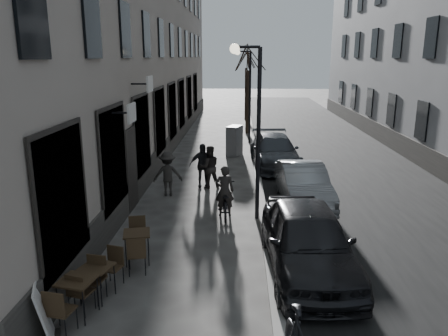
# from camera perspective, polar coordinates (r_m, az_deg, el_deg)

# --- Properties ---
(road) EXTENTS (7.30, 60.00, 0.00)m
(road) POSITION_cam_1_polar(r_m,az_deg,el_deg) (23.33, 12.91, 2.29)
(road) COLOR black
(road) RESTS_ON ground
(kerb) EXTENTS (0.25, 60.00, 0.12)m
(kerb) POSITION_cam_1_polar(r_m,az_deg,el_deg) (22.92, 3.91, 2.56)
(kerb) COLOR gray
(kerb) RESTS_ON ground
(streetlamp_near) EXTENTS (0.90, 0.28, 5.09)m
(streetlamp_near) POSITION_cam_1_polar(r_m,az_deg,el_deg) (12.53, 3.79, 7.07)
(streetlamp_near) COLOR black
(streetlamp_near) RESTS_ON ground
(streetlamp_far) EXTENTS (0.90, 0.28, 5.09)m
(streetlamp_far) POSITION_cam_1_polar(r_m,az_deg,el_deg) (24.48, 3.01, 10.66)
(streetlamp_far) COLOR black
(streetlamp_far) RESTS_ON ground
(tree_near) EXTENTS (2.40, 2.40, 5.70)m
(tree_near) POSITION_cam_1_polar(r_m,az_deg,el_deg) (27.42, 3.12, 14.20)
(tree_near) COLOR black
(tree_near) RESTS_ON ground
(tree_far) EXTENTS (2.40, 2.40, 5.70)m
(tree_far) POSITION_cam_1_polar(r_m,az_deg,el_deg) (33.42, 2.95, 14.24)
(tree_far) COLOR black
(tree_far) RESTS_ON ground
(bistro_set_a) EXTENTS (0.72, 1.57, 0.90)m
(bistro_set_a) POSITION_cam_1_polar(r_m,az_deg,el_deg) (8.88, -18.54, -15.31)
(bistro_set_a) COLOR #312416
(bistro_set_a) RESTS_ON ground
(bistro_set_b) EXTENTS (0.78, 1.47, 0.84)m
(bistro_set_b) POSITION_cam_1_polar(r_m,az_deg,el_deg) (9.36, -16.23, -13.71)
(bistro_set_b) COLOR #312416
(bistro_set_b) RESTS_ON ground
(bistro_set_c) EXTENTS (0.73, 1.55, 0.89)m
(bistro_set_c) POSITION_cam_1_polar(r_m,az_deg,el_deg) (10.64, -11.27, -9.71)
(bistro_set_c) COLOR #312416
(bistro_set_c) RESTS_ON ground
(sign_board) EXTENTS (0.55, 0.67, 1.04)m
(sign_board) POSITION_cam_1_polar(r_m,az_deg,el_deg) (8.40, -22.31, -17.85)
(sign_board) COLOR black
(sign_board) RESTS_ON ground
(utility_cabinet) EXTENTS (0.84, 1.10, 1.46)m
(utility_cabinet) POSITION_cam_1_polar(r_m,az_deg,el_deg) (21.41, 1.37, 3.58)
(utility_cabinet) COLOR slate
(utility_cabinet) RESTS_ON ground
(bicycle) EXTENTS (0.74, 1.87, 0.96)m
(bicycle) POSITION_cam_1_polar(r_m,az_deg,el_deg) (13.35, 0.07, -4.26)
(bicycle) COLOR black
(bicycle) RESTS_ON ground
(cyclist_rider) EXTENTS (0.59, 0.41, 1.58)m
(cyclist_rider) POSITION_cam_1_polar(r_m,az_deg,el_deg) (13.26, 0.08, -3.00)
(cyclist_rider) COLOR #272422
(cyclist_rider) RESTS_ON ground
(pedestrian_near) EXTENTS (0.90, 0.77, 1.58)m
(pedestrian_near) POSITION_cam_1_polar(r_m,az_deg,el_deg) (16.08, -1.93, 0.14)
(pedestrian_near) COLOR black
(pedestrian_near) RESTS_ON ground
(pedestrian_mid) EXTENTS (1.09, 0.74, 1.55)m
(pedestrian_mid) POSITION_cam_1_polar(r_m,az_deg,el_deg) (15.30, -7.37, -0.78)
(pedestrian_mid) COLOR #292724
(pedestrian_mid) RESTS_ON ground
(pedestrian_far) EXTENTS (1.00, 0.51, 1.64)m
(pedestrian_far) POSITION_cam_1_polar(r_m,az_deg,el_deg) (16.21, -2.84, 0.36)
(pedestrian_far) COLOR black
(pedestrian_far) RESTS_ON ground
(car_near) EXTENTS (2.04, 4.61, 1.54)m
(car_near) POSITION_cam_1_polar(r_m,az_deg,el_deg) (10.04, 10.87, -9.23)
(car_near) COLOR black
(car_near) RESTS_ON ground
(car_mid) EXTENTS (1.62, 4.08, 1.32)m
(car_mid) POSITION_cam_1_polar(r_m,az_deg,el_deg) (14.60, 10.29, -2.10)
(car_mid) COLOR gray
(car_mid) RESTS_ON ground
(car_far) EXTENTS (2.20, 4.85, 1.38)m
(car_far) POSITION_cam_1_polar(r_m,az_deg,el_deg) (19.32, 6.63, 2.17)
(car_far) COLOR #363940
(car_far) RESTS_ON ground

